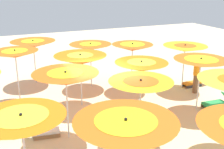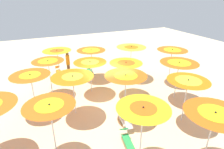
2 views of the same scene
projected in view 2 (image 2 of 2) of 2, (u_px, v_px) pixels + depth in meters
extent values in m
cube|color=beige|center=(107.00, 104.00, 11.41)|extent=(40.32, 40.32, 0.04)
cylinder|color=silver|center=(208.00, 140.00, 7.12)|extent=(0.05, 0.05, 2.07)
cone|color=orange|center=(214.00, 118.00, 6.71)|extent=(2.20, 2.20, 0.41)
cone|color=yellow|center=(215.00, 115.00, 6.67)|extent=(1.17, 1.17, 0.22)
sphere|color=black|center=(216.00, 112.00, 6.61)|extent=(0.07, 0.07, 0.07)
cylinder|color=silver|center=(184.00, 103.00, 9.48)|extent=(0.05, 0.05, 2.12)
cone|color=orange|center=(188.00, 84.00, 9.05)|extent=(2.02, 2.02, 0.39)
cone|color=yellow|center=(188.00, 83.00, 9.02)|extent=(1.23, 1.23, 0.24)
sphere|color=black|center=(188.00, 80.00, 8.96)|extent=(0.07, 0.07, 0.07)
cylinder|color=silver|center=(176.00, 82.00, 11.57)|extent=(0.05, 0.05, 2.20)
cone|color=orange|center=(179.00, 65.00, 11.13)|extent=(2.25, 2.25, 0.34)
cone|color=yellow|center=(179.00, 64.00, 11.10)|extent=(1.34, 1.34, 0.21)
sphere|color=black|center=(179.00, 62.00, 11.05)|extent=(0.07, 0.07, 0.07)
cylinder|color=silver|center=(170.00, 67.00, 13.82)|extent=(0.05, 0.05, 2.27)
cone|color=orange|center=(172.00, 52.00, 13.36)|extent=(2.13, 2.13, 0.31)
cone|color=yellow|center=(172.00, 51.00, 13.33)|extent=(1.21, 1.21, 0.18)
sphere|color=black|center=(172.00, 49.00, 13.28)|extent=(0.07, 0.07, 0.07)
cylinder|color=silver|center=(141.00, 136.00, 7.22)|extent=(0.05, 0.05, 2.21)
cone|color=yellow|center=(143.00, 112.00, 6.78)|extent=(1.98, 1.98, 0.38)
cone|color=orange|center=(143.00, 110.00, 6.74)|extent=(0.99, 0.99, 0.19)
sphere|color=black|center=(143.00, 107.00, 6.69)|extent=(0.07, 0.07, 0.07)
cylinder|color=silver|center=(125.00, 98.00, 9.93)|extent=(0.05, 0.05, 2.14)
cone|color=orange|center=(126.00, 79.00, 9.50)|extent=(2.15, 2.15, 0.43)
cone|color=yellow|center=(126.00, 77.00, 9.46)|extent=(1.18, 1.18, 0.23)
sphere|color=black|center=(126.00, 75.00, 9.40)|extent=(0.07, 0.07, 0.07)
cylinder|color=silver|center=(125.00, 80.00, 12.16)|extent=(0.05, 0.05, 1.95)
cone|color=yellow|center=(126.00, 66.00, 11.77)|extent=(2.07, 2.07, 0.39)
cone|color=orange|center=(126.00, 64.00, 11.73)|extent=(1.14, 1.14, 0.21)
sphere|color=black|center=(126.00, 62.00, 11.68)|extent=(0.07, 0.07, 0.07)
cylinder|color=silver|center=(131.00, 63.00, 14.61)|extent=(0.05, 0.05, 2.21)
cone|color=yellow|center=(131.00, 49.00, 14.17)|extent=(2.24, 2.24, 0.36)
cone|color=orange|center=(131.00, 48.00, 14.13)|extent=(1.08, 1.08, 0.17)
sphere|color=black|center=(131.00, 47.00, 14.09)|extent=(0.07, 0.07, 0.07)
cylinder|color=silver|center=(53.00, 131.00, 7.50)|extent=(0.05, 0.05, 2.17)
cone|color=orange|center=(50.00, 109.00, 7.06)|extent=(1.96, 1.96, 0.31)
cone|color=yellow|center=(50.00, 107.00, 7.03)|extent=(1.08, 1.08, 0.17)
sphere|color=black|center=(49.00, 104.00, 6.99)|extent=(0.07, 0.07, 0.07)
cylinder|color=silver|center=(74.00, 97.00, 10.09)|extent=(0.05, 0.05, 2.02)
cone|color=orange|center=(73.00, 80.00, 9.69)|extent=(2.18, 2.18, 0.41)
cone|color=yellow|center=(73.00, 78.00, 9.64)|extent=(1.08, 1.08, 0.20)
sphere|color=black|center=(72.00, 76.00, 9.59)|extent=(0.07, 0.07, 0.07)
cylinder|color=silver|center=(91.00, 79.00, 12.37)|extent=(0.05, 0.05, 1.92)
cone|color=orange|center=(90.00, 65.00, 11.98)|extent=(2.10, 2.10, 0.38)
cone|color=yellow|center=(90.00, 63.00, 11.94)|extent=(1.14, 1.14, 0.21)
sphere|color=black|center=(90.00, 62.00, 11.89)|extent=(0.07, 0.07, 0.07)
cylinder|color=silver|center=(92.00, 65.00, 14.52)|extent=(0.05, 0.05, 2.03)
cone|color=orange|center=(91.00, 52.00, 14.11)|extent=(2.16, 2.16, 0.33)
cone|color=yellow|center=(91.00, 51.00, 14.08)|extent=(1.32, 1.32, 0.20)
sphere|color=black|center=(91.00, 50.00, 14.03)|extent=(0.07, 0.07, 0.07)
cylinder|color=silver|center=(34.00, 95.00, 10.30)|extent=(0.05, 0.05, 2.05)
cone|color=orange|center=(31.00, 78.00, 9.89)|extent=(2.07, 2.07, 0.31)
cone|color=yellow|center=(30.00, 76.00, 9.86)|extent=(1.07, 1.07, 0.16)
sphere|color=black|center=(30.00, 75.00, 9.82)|extent=(0.07, 0.07, 0.07)
cylinder|color=silver|center=(50.00, 79.00, 12.15)|extent=(0.05, 0.05, 2.09)
cone|color=orange|center=(48.00, 63.00, 11.73)|extent=(1.97, 1.97, 0.34)
cone|color=yellow|center=(48.00, 62.00, 11.70)|extent=(1.19, 1.19, 0.20)
sphere|color=black|center=(48.00, 60.00, 11.65)|extent=(0.07, 0.07, 0.07)
cylinder|color=silver|center=(59.00, 65.00, 14.48)|extent=(0.05, 0.05, 2.02)
cone|color=yellow|center=(57.00, 53.00, 14.08)|extent=(2.11, 2.11, 0.31)
cone|color=orange|center=(57.00, 51.00, 14.05)|extent=(1.07, 1.07, 0.15)
sphere|color=black|center=(57.00, 50.00, 14.00)|extent=(0.07, 0.07, 0.07)
cube|color=olive|center=(131.00, 144.00, 8.25)|extent=(0.20, 0.97, 0.14)
cube|color=olive|center=(125.00, 145.00, 8.18)|extent=(0.20, 0.97, 0.14)
cube|color=green|center=(128.00, 143.00, 8.17)|extent=(0.48, 1.01, 0.10)
cube|color=green|center=(124.00, 129.00, 8.68)|extent=(0.38, 0.44, 0.33)
cube|color=olive|center=(121.00, 123.00, 9.58)|extent=(0.16, 0.89, 0.14)
cube|color=olive|center=(127.00, 122.00, 9.66)|extent=(0.16, 0.89, 0.14)
cube|color=white|center=(124.00, 120.00, 9.57)|extent=(0.45, 0.93, 0.10)
cube|color=white|center=(129.00, 125.00, 8.97)|extent=(0.38, 0.39, 0.30)
cube|color=#333338|center=(61.00, 73.00, 15.44)|extent=(0.04, 0.95, 0.14)
cube|color=#333338|center=(57.00, 74.00, 15.31)|extent=(0.04, 0.95, 0.14)
cube|color=orange|center=(59.00, 72.00, 15.33)|extent=(0.35, 0.95, 0.10)
cube|color=orange|center=(57.00, 67.00, 15.80)|extent=(0.35, 0.41, 0.35)
cube|color=olive|center=(92.00, 72.00, 15.67)|extent=(0.10, 0.97, 0.14)
cube|color=olive|center=(88.00, 73.00, 15.56)|extent=(0.10, 0.97, 0.14)
cube|color=green|center=(90.00, 71.00, 15.57)|extent=(0.41, 1.00, 0.10)
cube|color=green|center=(88.00, 66.00, 16.04)|extent=(0.37, 0.39, 0.38)
cylinder|color=brown|center=(69.00, 70.00, 15.16)|extent=(0.24, 0.24, 0.89)
cylinder|color=orange|center=(68.00, 60.00, 14.82)|extent=(0.30, 0.30, 0.78)
sphere|color=brown|center=(67.00, 54.00, 14.62)|extent=(0.24, 0.24, 0.24)
sphere|color=#337FE5|center=(131.00, 59.00, 18.49)|extent=(0.30, 0.30, 0.30)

